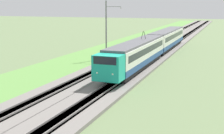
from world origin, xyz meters
TOP-DOWN VIEW (x-y plane):
  - ballast_main at (50.00, 0.00)m, footprint 240.00×4.40m
  - ballast_adjacent at (50.00, -4.35)m, footprint 240.00×4.40m
  - track_main at (50.00, 0.00)m, footprint 240.00×1.57m
  - track_adjacent at (50.00, -4.35)m, footprint 240.00×1.57m
  - grass_verge at (50.00, 5.67)m, footprint 240.00×9.55m
  - passenger_train at (42.23, -4.35)m, footprint 42.60×3.01m
  - catenary_mast_mid at (38.40, 2.48)m, footprint 0.22×2.56m

SIDE VIEW (x-z plane):
  - grass_verge at x=50.00m, z-range 0.00..0.12m
  - ballast_main at x=50.00m, z-range 0.00..0.30m
  - ballast_adjacent at x=50.00m, z-range 0.00..0.30m
  - track_main at x=50.00m, z-range -0.07..0.38m
  - track_adjacent at x=50.00m, z-range -0.07..0.38m
  - passenger_train at x=42.23m, z-range -0.17..4.76m
  - catenary_mast_mid at x=38.40m, z-range 0.14..9.28m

